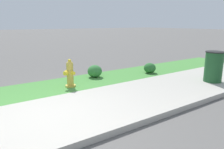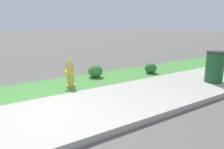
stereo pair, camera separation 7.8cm
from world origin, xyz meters
The scene contains 8 objects.
ground_plane centered at (0.00, 0.00, 0.00)m, with size 120.00×120.00×0.00m, color #5B5956.
sidewalk_pavement centered at (0.00, 0.00, 0.01)m, with size 18.00×2.26×0.01m, color #ADA89E.
grass_verge centered at (0.00, 1.94, 0.00)m, with size 18.00×1.61×0.01m, color #47893D.
street_curb centered at (0.00, -1.21, 0.06)m, with size 18.00×0.16×0.12m, color #ADA89E.
fire_hydrant_by_grass_verge centered at (1.29, 1.65, 0.37)m, with size 0.35×0.38×0.78m.
trash_bin centered at (5.05, -0.34, 0.46)m, with size 0.54×0.54×0.93m.
shrub_bush_near_lamp centered at (2.42, 2.22, 0.20)m, with size 0.47×0.47×0.40m.
shrub_bush_far_verge centered at (4.35, 1.62, 0.18)m, with size 0.42×0.42×0.36m.
Camera 2 is at (-1.07, -3.87, 1.75)m, focal length 35.00 mm.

